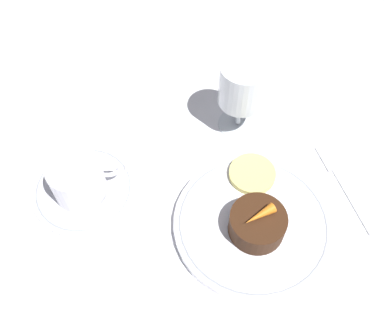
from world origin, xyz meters
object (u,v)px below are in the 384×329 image
Objects in this scene: dinner_plate at (252,224)px; wine_glass at (242,87)px; coffee_cup at (78,179)px; dessert_cake at (257,224)px; fork at (339,177)px.

dinner_plate is 1.71× the size of wine_glass.
dinner_plate is at bearing -29.72° from coffee_cup.
wine_glass is at bearing 76.47° from dessert_cake.
dinner_plate is at bearing -104.25° from wine_glass.
fork is 0.18m from dessert_cake.
coffee_cup is at bearing 166.53° from fork.
dessert_cake is at bearing -163.25° from fork.
wine_glass is at bearing 127.48° from fork.
coffee_cup is 1.31× the size of dessert_cake.
dessert_cake is (-0.00, -0.01, 0.03)m from dinner_plate.
wine_glass is (0.28, 0.06, 0.05)m from coffee_cup.
coffee_cup reaches higher than fork.
dinner_plate is 0.27m from coffee_cup.
wine_glass reaches higher than coffee_cup.
coffee_cup is 0.63× the size of fork.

